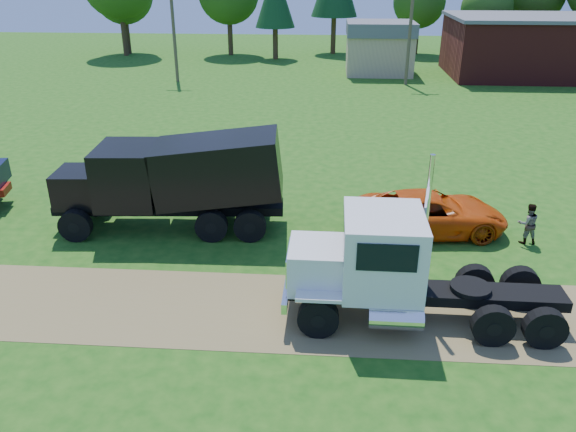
{
  "coord_description": "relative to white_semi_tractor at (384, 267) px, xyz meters",
  "views": [
    {
      "loc": [
        -0.68,
        -14.41,
        9.8
      ],
      "look_at": [
        -1.95,
        3.48,
        1.6
      ],
      "focal_mm": 35.0,
      "sensor_mm": 36.0,
      "label": 1
    }
  ],
  "objects": [
    {
      "name": "tan_shed",
      "position": [
        2.89,
        40.07,
        0.74
      ],
      "size": [
        6.2,
        5.4,
        4.7
      ],
      "color": "#A18165",
      "rests_on": "ground"
    },
    {
      "name": "black_dump_truck",
      "position": [
        -7.51,
        5.66,
        0.46
      ],
      "size": [
        9.1,
        3.29,
        3.9
      ],
      "rotation": [
        0.0,
        0.0,
        0.07
      ],
      "color": "black",
      "rests_on": "ground"
    },
    {
      "name": "brick_building",
      "position": [
        16.89,
        40.07,
        0.97
      ],
      "size": [
        15.4,
        10.4,
        5.3
      ],
      "color": "maroon",
      "rests_on": "ground"
    },
    {
      "name": "orange_pickup",
      "position": [
        2.36,
        5.96,
        -0.87
      ],
      "size": [
        6.11,
        3.33,
        1.63
      ],
      "primitive_type": "imported",
      "rotation": [
        0.0,
        0.0,
        1.68
      ],
      "color": "#CF4909",
      "rests_on": "ground"
    },
    {
      "name": "dirt_track",
      "position": [
        -1.11,
        0.07,
        -1.68
      ],
      "size": [
        120.0,
        4.2,
        0.01
      ],
      "primitive_type": "cube",
      "color": "olive",
      "rests_on": "ground"
    },
    {
      "name": "spectator_b",
      "position": [
        5.86,
        5.25,
        -0.88
      ],
      "size": [
        0.81,
        0.65,
        1.6
      ],
      "primitive_type": "imported",
      "rotation": [
        0.0,
        0.0,
        3.2
      ],
      "color": "#999999",
      "rests_on": "ground"
    },
    {
      "name": "utility_poles",
      "position": [
        4.89,
        35.07,
        3.03
      ],
      "size": [
        42.2,
        0.28,
        9.0
      ],
      "color": "brown",
      "rests_on": "ground"
    },
    {
      "name": "ground",
      "position": [
        -1.11,
        0.07,
        -1.69
      ],
      "size": [
        140.0,
        140.0,
        0.0
      ],
      "primitive_type": "plane",
      "color": "#184E11",
      "rests_on": "ground"
    },
    {
      "name": "white_semi_tractor",
      "position": [
        0.0,
        0.0,
        0.0
      ],
      "size": [
        8.2,
        2.98,
        4.94
      ],
      "rotation": [
        0.0,
        0.0,
        -0.01
      ],
      "color": "black",
      "rests_on": "ground"
    }
  ]
}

